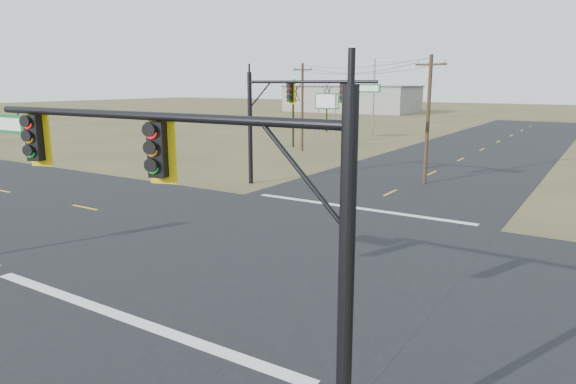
% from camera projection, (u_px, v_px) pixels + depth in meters
% --- Properties ---
extents(ground, '(320.00, 320.00, 0.00)m').
position_uv_depth(ground, '(277.00, 247.00, 20.27)').
color(ground, brown).
rests_on(ground, ground).
extents(road_ew, '(160.00, 14.00, 0.02)m').
position_uv_depth(road_ew, '(277.00, 247.00, 20.27)').
color(road_ew, black).
rests_on(road_ew, ground).
extents(road_ns, '(14.00, 160.00, 0.02)m').
position_uv_depth(road_ns, '(277.00, 247.00, 20.27)').
color(road_ns, black).
rests_on(road_ns, ground).
extents(stop_bar_near, '(12.00, 0.40, 0.01)m').
position_uv_depth(stop_bar_near, '(126.00, 318.00, 14.08)').
color(stop_bar_near, silver).
rests_on(stop_bar_near, road_ns).
extents(stop_bar_far, '(12.00, 0.40, 0.01)m').
position_uv_depth(stop_bar_far, '(358.00, 208.00, 26.45)').
color(stop_bar_far, silver).
rests_on(stop_bar_far, road_ns).
extents(mast_arm_near, '(10.33, 0.56, 6.33)m').
position_uv_depth(mast_arm_near, '(160.00, 175.00, 9.80)').
color(mast_arm_near, black).
rests_on(mast_arm_near, ground).
extents(mast_arm_far, '(8.84, 0.40, 7.01)m').
position_uv_depth(mast_arm_far, '(290.00, 105.00, 30.54)').
color(mast_arm_far, black).
rests_on(mast_arm_far, ground).
extents(utility_pole_near, '(1.97, 0.27, 8.06)m').
position_uv_depth(utility_pole_near, '(428.00, 117.00, 32.08)').
color(utility_pole_near, '#46331E').
rests_on(utility_pole_near, ground).
extents(utility_pole_far, '(2.00, 0.24, 8.16)m').
position_uv_depth(utility_pole_far, '(302.00, 105.00, 48.27)').
color(utility_pole_far, '#46331E').
rests_on(utility_pole_far, ground).
extents(highway_sign, '(2.80, 0.45, 5.27)m').
position_uv_depth(highway_sign, '(327.00, 107.00, 57.01)').
color(highway_sign, gray).
rests_on(highway_sign, ground).
extents(streetlight_c, '(2.51, 0.30, 8.98)m').
position_uv_depth(streetlight_c, '(375.00, 95.00, 57.30)').
color(streetlight_c, gray).
rests_on(streetlight_c, ground).
extents(bare_tree_a, '(3.10, 3.10, 7.15)m').
position_uv_depth(bare_tree_a, '(293.00, 90.00, 51.00)').
color(bare_tree_a, black).
rests_on(bare_tree_a, ground).
extents(bare_tree_b, '(3.21, 3.21, 6.76)m').
position_uv_depth(bare_tree_b, '(327.00, 90.00, 66.88)').
color(bare_tree_b, black).
rests_on(bare_tree_b, ground).
extents(warehouse_left, '(28.00, 14.00, 5.50)m').
position_uv_depth(warehouse_left, '(352.00, 100.00, 114.96)').
color(warehouse_left, gray).
rests_on(warehouse_left, ground).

